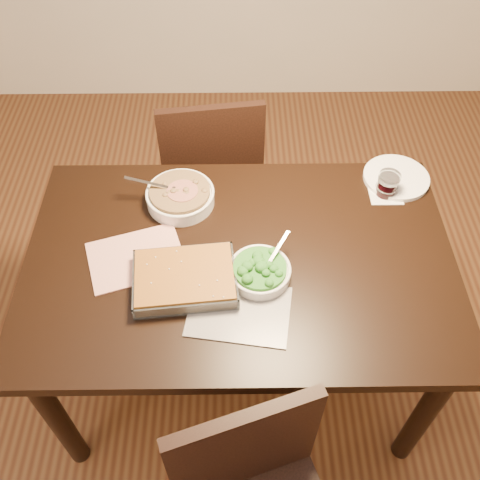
# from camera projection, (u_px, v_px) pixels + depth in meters

# --- Properties ---
(ground) EXTENTS (4.00, 4.00, 0.00)m
(ground) POSITION_uv_depth(u_px,v_px,m) (240.00, 364.00, 2.31)
(ground) COLOR #462314
(ground) RESTS_ON ground
(table) EXTENTS (1.40, 0.90, 0.75)m
(table) POSITION_uv_depth(u_px,v_px,m) (240.00, 275.00, 1.81)
(table) COLOR black
(table) RESTS_ON ground
(magazine_a) EXTENTS (0.35, 0.30, 0.01)m
(magazine_a) POSITION_uv_depth(u_px,v_px,m) (136.00, 258.00, 1.73)
(magazine_a) COLOR #C24237
(magazine_a) RESTS_ON table
(magazine_b) EXTENTS (0.33, 0.26, 0.01)m
(magazine_b) POSITION_uv_depth(u_px,v_px,m) (239.00, 311.00, 1.60)
(magazine_b) COLOR #28272F
(magazine_b) RESTS_ON table
(coaster) EXTENTS (0.12, 0.12, 0.00)m
(coaster) POSITION_uv_depth(u_px,v_px,m) (385.00, 193.00, 1.92)
(coaster) COLOR white
(coaster) RESTS_ON table
(stew_bowl) EXTENTS (0.27, 0.24, 0.09)m
(stew_bowl) POSITION_uv_depth(u_px,v_px,m) (180.00, 196.00, 1.87)
(stew_bowl) COLOR white
(stew_bowl) RESTS_ON table
(broccoli_bowl) EXTENTS (0.20, 0.21, 0.08)m
(broccoli_bowl) POSITION_uv_depth(u_px,v_px,m) (260.00, 271.00, 1.67)
(broccoli_bowl) COLOR white
(broccoli_bowl) RESTS_ON table
(baking_dish) EXTENTS (0.34, 0.26, 0.06)m
(baking_dish) POSITION_uv_depth(u_px,v_px,m) (185.00, 279.00, 1.65)
(baking_dish) COLOR silver
(baking_dish) RESTS_ON table
(wine_tumbler) EXTENTS (0.08, 0.08, 0.09)m
(wine_tumbler) POSITION_uv_depth(u_px,v_px,m) (388.00, 184.00, 1.89)
(wine_tumbler) COLOR black
(wine_tumbler) RESTS_ON coaster
(dinner_plate) EXTENTS (0.24, 0.24, 0.02)m
(dinner_plate) POSITION_uv_depth(u_px,v_px,m) (396.00, 178.00, 1.96)
(dinner_plate) COLOR white
(dinner_plate) RESTS_ON table
(chair_far) EXTENTS (0.48, 0.48, 0.90)m
(chair_far) POSITION_uv_depth(u_px,v_px,m) (211.00, 166.00, 2.38)
(chair_far) COLOR black
(chair_far) RESTS_ON ground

